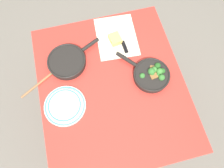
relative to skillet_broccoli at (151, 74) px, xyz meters
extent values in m
plane|color=slate|center=(0.00, -0.25, -0.76)|extent=(14.00, 14.00, 0.00)
cube|color=red|center=(0.00, -0.25, -0.04)|extent=(1.05, 0.90, 0.03)
cylinder|color=#BCBCC1|center=(-0.47, -0.65, -0.41)|extent=(0.05, 0.05, 0.71)
cylinder|color=#BCBCC1|center=(-0.47, 0.14, -0.41)|extent=(0.05, 0.05, 0.71)
cylinder|color=#BCBCC1|center=(0.47, 0.14, -0.41)|extent=(0.05, 0.05, 0.71)
cylinder|color=black|center=(0.01, 0.00, -0.01)|extent=(0.22, 0.22, 0.04)
torus|color=black|center=(0.01, 0.00, 0.01)|extent=(0.23, 0.23, 0.01)
cylinder|color=black|center=(-0.14, -0.12, 0.00)|extent=(0.13, 0.12, 0.02)
cylinder|color=#2C6823|center=(0.04, 0.05, -0.01)|extent=(0.01, 0.01, 0.02)
sphere|color=#387A33|center=(0.04, 0.05, 0.02)|extent=(0.04, 0.04, 0.04)
cylinder|color=#2C6823|center=(0.00, -0.06, -0.01)|extent=(0.01, 0.01, 0.02)
sphere|color=#387A33|center=(0.00, -0.06, 0.01)|extent=(0.03, 0.03, 0.03)
cylinder|color=#205218|center=(0.00, 0.07, -0.01)|extent=(0.01, 0.01, 0.02)
sphere|color=#286023|center=(0.00, 0.07, 0.01)|extent=(0.04, 0.04, 0.04)
cylinder|color=#2C6823|center=(-0.01, 0.00, -0.01)|extent=(0.02, 0.02, 0.03)
sphere|color=#387A33|center=(-0.01, 0.00, 0.02)|extent=(0.05, 0.05, 0.05)
cylinder|color=#245B1C|center=(0.02, 0.03, -0.01)|extent=(0.01, 0.01, 0.02)
sphere|color=#2D6B28|center=(0.02, 0.03, 0.01)|extent=(0.03, 0.03, 0.03)
cylinder|color=#357027|center=(0.00, 0.05, -0.01)|extent=(0.01, 0.01, 0.02)
sphere|color=#428438|center=(0.00, 0.05, 0.02)|extent=(0.04, 0.04, 0.04)
cylinder|color=#205218|center=(-0.04, 0.05, -0.01)|extent=(0.01, 0.01, 0.02)
sphere|color=#286023|center=(-0.04, 0.05, 0.02)|extent=(0.04, 0.04, 0.04)
cylinder|color=#2C6823|center=(0.00, 0.00, -0.01)|extent=(0.01, 0.01, 0.02)
sphere|color=#387A33|center=(0.00, 0.00, 0.01)|extent=(0.03, 0.03, 0.03)
cylinder|color=#357027|center=(-0.02, 0.02, -0.01)|extent=(0.01, 0.01, 0.02)
sphere|color=#428438|center=(-0.02, 0.02, 0.02)|extent=(0.04, 0.04, 0.04)
cube|color=#9E703D|center=(0.01, 0.03, 0.00)|extent=(0.05, 0.05, 0.03)
cube|color=olive|center=(-0.03, 0.01, 0.00)|extent=(0.05, 0.04, 0.03)
cube|color=olive|center=(0.02, 0.01, 0.00)|extent=(0.04, 0.05, 0.04)
cube|color=#9E703D|center=(-0.04, -0.07, 0.00)|extent=(0.04, 0.03, 0.03)
cylinder|color=black|center=(-0.22, -0.50, -0.01)|extent=(0.24, 0.24, 0.04)
torus|color=black|center=(-0.22, -0.50, 0.01)|extent=(0.25, 0.25, 0.01)
cylinder|color=black|center=(-0.30, -0.33, 0.00)|extent=(0.08, 0.13, 0.02)
cylinder|color=#DBC156|center=(-0.22, -0.50, -0.01)|extent=(0.20, 0.20, 0.02)
cylinder|color=#996B42|center=(-0.13, -0.68, -0.02)|extent=(0.17, 0.28, 0.02)
ellipsoid|color=#996B42|center=(-0.22, -0.52, -0.02)|extent=(0.07, 0.08, 0.02)
cube|color=silver|center=(-0.34, -0.14, -0.03)|extent=(0.36, 0.29, 0.00)
cube|color=silver|center=(-0.36, -0.11, -0.03)|extent=(0.17, 0.04, 0.01)
cylinder|color=black|center=(-0.24, -0.11, -0.02)|extent=(0.09, 0.03, 0.02)
cube|color=#EACC66|center=(-0.31, -0.15, -0.01)|extent=(0.09, 0.08, 0.04)
cylinder|color=white|center=(0.06, -0.56, -0.02)|extent=(0.25, 0.25, 0.01)
torus|color=#4C9EB7|center=(0.06, -0.56, -0.02)|extent=(0.24, 0.24, 0.01)
cylinder|color=white|center=(0.06, -0.56, -0.01)|extent=(0.21, 0.21, 0.01)
torus|color=#4C9EB7|center=(0.06, -0.56, 0.00)|extent=(0.20, 0.20, 0.01)
camera|label=1|loc=(0.42, -0.36, 1.15)|focal=32.00mm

